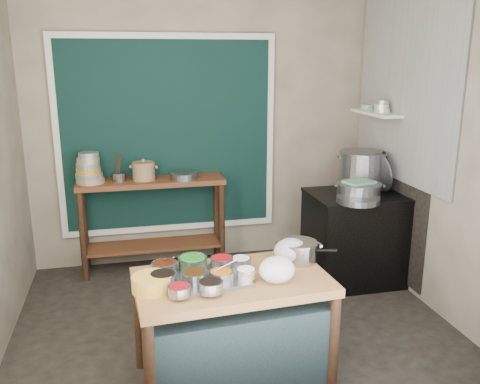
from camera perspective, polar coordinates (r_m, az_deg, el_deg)
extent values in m
cube|color=#2C2822|center=(4.36, -0.86, -14.48)|extent=(3.50, 3.00, 0.02)
cube|color=gray|center=(5.34, -4.36, 7.02)|extent=(3.50, 0.02, 2.80)
cube|color=gray|center=(4.57, 21.27, 4.69)|extent=(0.02, 3.00, 2.80)
cube|color=black|center=(5.26, -8.08, 6.25)|extent=(2.10, 0.02, 1.90)
cube|color=#B2B2AA|center=(4.96, 17.97, 10.97)|extent=(0.02, 1.70, 1.70)
cube|color=black|center=(5.25, 16.46, -1.53)|extent=(0.01, 1.30, 1.30)
cube|color=beige|center=(5.19, 15.05, 8.56)|extent=(0.22, 0.70, 0.03)
cube|color=brown|center=(3.51, -0.87, -15.18)|extent=(1.29, 0.80, 0.75)
cube|color=#593019|center=(5.27, -9.71, -3.61)|extent=(1.45, 0.40, 0.95)
cube|color=black|center=(5.07, 12.91, -5.13)|extent=(0.90, 0.68, 0.85)
cube|color=black|center=(4.94, 13.20, -0.33)|extent=(0.92, 0.69, 0.03)
cube|color=gray|center=(3.29, -4.06, -9.80)|extent=(0.58, 0.45, 0.02)
cylinder|color=gray|center=(3.07, -6.80, -10.91)|extent=(0.14, 0.14, 0.06)
cylinder|color=gray|center=(3.10, -3.36, -10.51)|extent=(0.16, 0.16, 0.06)
cylinder|color=gray|center=(3.43, -2.04, -7.87)|extent=(0.16, 0.16, 0.06)
cylinder|color=gray|center=(3.41, -5.34, -7.90)|extent=(0.20, 0.20, 0.08)
cylinder|color=silver|center=(3.27, 0.66, -9.09)|extent=(0.13, 0.13, 0.06)
cylinder|color=gray|center=(3.43, 0.11, -7.89)|extent=(0.14, 0.14, 0.06)
cylinder|color=gray|center=(3.22, -8.65, -9.60)|extent=(0.18, 0.18, 0.07)
cylinder|color=gray|center=(3.22, -2.11, -9.40)|extent=(0.16, 0.16, 0.06)
cylinder|color=gray|center=(3.22, -5.11, -9.48)|extent=(0.17, 0.17, 0.07)
cylinder|color=gray|center=(3.37, -8.47, -8.38)|extent=(0.17, 0.17, 0.07)
cylinder|color=gold|center=(3.19, -9.86, -10.04)|extent=(0.29, 0.29, 0.10)
ellipsoid|color=white|center=(3.25, 4.17, -8.68)|extent=(0.24, 0.21, 0.17)
ellipsoid|color=white|center=(3.55, 5.69, -6.58)|extent=(0.27, 0.24, 0.17)
cylinder|color=tan|center=(5.12, -16.49, 1.26)|extent=(0.27, 0.27, 0.05)
cylinder|color=gray|center=(5.11, -16.53, 1.81)|extent=(0.26, 0.26, 0.05)
cylinder|color=gold|center=(5.10, -16.57, 2.35)|extent=(0.23, 0.23, 0.05)
cylinder|color=gray|center=(5.09, -16.61, 2.90)|extent=(0.22, 0.22, 0.05)
cylinder|color=tan|center=(5.08, -16.65, 3.45)|extent=(0.21, 0.21, 0.05)
cylinder|color=gray|center=(5.07, -16.70, 4.00)|extent=(0.19, 0.19, 0.05)
cylinder|color=gray|center=(5.12, -13.44, 1.66)|extent=(0.15, 0.15, 0.08)
cylinder|color=gray|center=(5.09, -6.30, 1.81)|extent=(0.34, 0.34, 0.07)
cylinder|color=gray|center=(5.03, 15.51, 2.20)|extent=(0.11, 0.39, 0.38)
cube|color=#52906B|center=(4.76, 13.22, 1.12)|extent=(0.29, 0.25, 0.02)
cylinder|color=gray|center=(4.63, 13.11, -0.84)|extent=(0.41, 0.41, 0.05)
cylinder|color=silver|center=(5.11, 15.59, 8.81)|extent=(0.15, 0.15, 0.04)
cylinder|color=silver|center=(5.10, 15.62, 9.25)|extent=(0.14, 0.14, 0.04)
cylinder|color=gray|center=(5.10, 15.65, 9.69)|extent=(0.13, 0.13, 0.04)
cylinder|color=gray|center=(5.36, 14.12, 9.24)|extent=(0.15, 0.15, 0.05)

